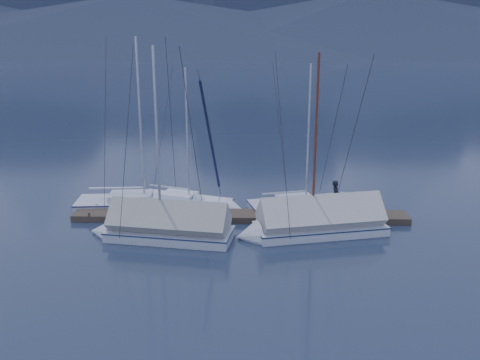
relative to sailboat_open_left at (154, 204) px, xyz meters
The scene contains 9 objects.
ground 6.37m from the sailboat_open_left, 37.96° to the right, with size 1000.00×1000.00×0.00m, color #161F31.
dock 5.37m from the sailboat_open_left, 20.90° to the right, with size 18.00×1.50×0.54m.
mooring_posts 4.91m from the sailboat_open_left, 22.98° to the right, with size 15.12×1.52×0.35m.
sailboat_open_left is the anchor object (origin of this frame).
sailboat_open_mid 2.42m from the sailboat_open_left, ahead, with size 6.83×3.89×8.71m.
sailboat_open_right 9.24m from the sailboat_open_left, ahead, with size 7.04×3.66×8.96m.
sailboat_covered_near 9.41m from the sailboat_open_left, 25.01° to the right, with size 7.88×3.92×9.82m.
sailboat_covered_far 4.83m from the sailboat_open_left, 76.82° to the right, with size 7.43×3.36×10.08m.
person 10.34m from the sailboat_open_left, ahead, with size 0.64×0.42×1.74m, color black.
Camera 1 is at (0.69, -23.87, 9.52)m, focal length 38.00 mm.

